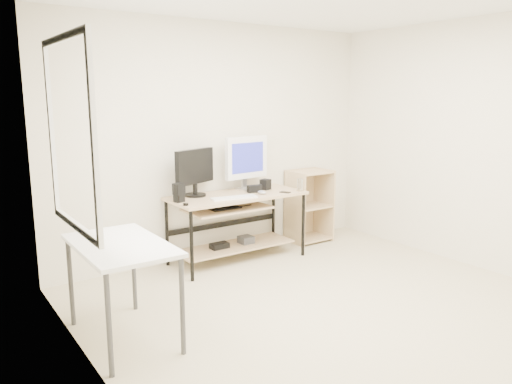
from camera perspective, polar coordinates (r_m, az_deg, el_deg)
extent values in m
cube|color=beige|center=(4.42, 9.80, -13.43)|extent=(4.00, 4.00, 0.01)
cube|color=silver|center=(5.64, -4.13, 5.78)|extent=(4.00, 0.01, 2.60)
cube|color=silver|center=(3.01, -17.66, 0.71)|extent=(0.01, 4.00, 2.60)
cube|color=silver|center=(5.65, 24.99, 4.79)|extent=(0.01, 4.00, 2.60)
cube|color=white|center=(3.56, -20.49, 6.11)|extent=(0.01, 1.00, 1.20)
cube|color=tan|center=(5.43, -2.20, -0.42)|extent=(1.50, 0.65, 0.03)
cube|color=tan|center=(5.34, -3.26, -1.90)|extent=(0.90, 0.49, 0.02)
cube|color=tan|center=(5.62, -2.43, -6.19)|extent=(1.35, 0.46, 0.02)
cube|color=black|center=(5.31, -3.73, -1.80)|extent=(0.33, 0.22, 0.01)
cylinder|color=black|center=(5.40, -1.18, -1.58)|extent=(0.14, 0.01, 0.01)
cube|color=#3D3D3F|center=(5.68, -1.15, -5.46)|extent=(0.15, 0.15, 0.08)
cube|color=black|center=(5.51, -4.21, -6.14)|extent=(0.20, 0.12, 0.06)
cylinder|color=black|center=(4.95, -7.37, -6.15)|extent=(0.04, 0.04, 0.72)
cylinder|color=black|center=(5.44, -10.15, -4.64)|extent=(0.04, 0.04, 0.72)
cylinder|color=black|center=(5.71, 5.42, -3.78)|extent=(0.04, 0.04, 0.72)
cylinder|color=black|center=(6.14, 1.99, -2.67)|extent=(0.04, 0.04, 0.72)
cube|color=white|center=(3.79, -15.23, -5.88)|extent=(0.60, 1.00, 0.03)
cylinder|color=#3D3D3F|center=(3.44, -16.45, -14.42)|extent=(0.04, 0.04, 0.72)
cylinder|color=#3D3D3F|center=(4.26, -20.42, -9.62)|extent=(0.04, 0.04, 0.72)
cylinder|color=#3D3D3F|center=(3.61, -8.42, -12.80)|extent=(0.04, 0.04, 0.72)
cylinder|color=#3D3D3F|center=(4.40, -13.80, -8.56)|extent=(0.04, 0.04, 0.72)
cube|color=#D2B483|center=(6.11, 4.40, -1.89)|extent=(0.02, 0.40, 0.90)
cube|color=#D2B483|center=(6.42, 7.73, -1.33)|extent=(0.02, 0.40, 0.90)
cube|color=#D2B483|center=(6.41, 5.00, -1.30)|extent=(0.50, 0.02, 0.90)
cube|color=#D2B483|center=(6.37, 6.03, -5.21)|extent=(0.46, 0.38, 0.02)
cube|color=#D2B483|center=(6.27, 6.11, -1.60)|extent=(0.46, 0.38, 0.02)
cube|color=#D2B483|center=(6.19, 6.19, 2.29)|extent=(0.46, 0.38, 0.02)
cylinder|color=black|center=(5.37, -6.95, -0.35)|extent=(0.23, 0.23, 0.02)
cylinder|color=black|center=(5.36, -6.97, 0.37)|extent=(0.05, 0.05, 0.11)
cube|color=black|center=(5.32, -7.03, 2.91)|extent=(0.53, 0.25, 0.37)
cube|color=black|center=(5.29, -6.87, 2.87)|extent=(0.44, 0.18, 0.29)
cube|color=silver|center=(5.72, -1.09, 0.40)|extent=(0.20, 0.18, 0.02)
cylinder|color=silver|center=(5.71, -1.09, 1.04)|extent=(0.05, 0.05, 0.11)
cube|color=white|center=(5.66, -1.10, 3.97)|extent=(0.57, 0.11, 0.48)
cube|color=#252BA3|center=(5.64, -0.92, 3.94)|extent=(0.48, 0.05, 0.38)
cube|color=white|center=(5.21, -2.51, -0.65)|extent=(0.50, 0.21, 0.02)
ellipsoid|color=#B5B5BA|center=(5.44, 0.68, -0.04)|extent=(0.09, 0.12, 0.04)
cube|color=black|center=(5.53, -0.17, 0.37)|extent=(0.17, 0.09, 0.08)
cube|color=black|center=(5.09, -8.78, -0.71)|extent=(0.10, 0.10, 0.08)
cube|color=black|center=(5.07, -8.82, 0.34)|extent=(0.12, 0.12, 0.11)
cube|color=black|center=(5.70, 1.08, 0.88)|extent=(0.13, 0.13, 0.12)
cube|color=black|center=(5.07, -8.75, -0.15)|extent=(0.10, 0.08, 0.18)
cylinder|color=black|center=(4.92, -8.04, -1.42)|extent=(0.07, 0.07, 0.02)
cube|color=black|center=(5.53, 3.35, -0.02)|extent=(0.10, 0.13, 0.01)
cylinder|color=olive|center=(5.65, 5.05, 0.17)|extent=(0.10, 0.10, 0.01)
cylinder|color=white|center=(5.64, 5.06, 0.85)|extent=(0.08, 0.08, 0.13)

